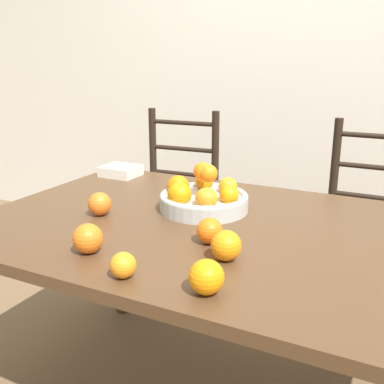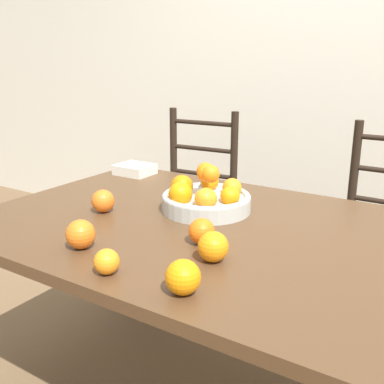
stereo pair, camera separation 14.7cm
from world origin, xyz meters
TOP-DOWN VIEW (x-y plane):
  - wall_back at (0.00, 1.54)m, footprint 8.00×0.06m
  - dining_table at (0.00, 0.00)m, footprint 1.64×1.02m
  - fruit_bowl at (-0.14, 0.11)m, footprint 0.31×0.31m
  - orange_loose_0 at (0.09, -0.23)m, footprint 0.08×0.08m
  - orange_loose_1 at (-0.10, -0.43)m, footprint 0.06×0.06m
  - orange_loose_2 at (-0.27, -0.35)m, footprint 0.08×0.08m
  - orange_loose_3 at (-0.00, -0.15)m, footprint 0.08×0.08m
  - orange_loose_4 at (0.11, -0.41)m, footprint 0.08×0.08m
  - orange_loose_5 at (-0.43, -0.09)m, footprint 0.08×0.08m
  - chair_left at (-0.64, 0.80)m, footprint 0.44×0.42m
  - chair_right at (0.36, 0.80)m, footprint 0.42×0.40m
  - book_stack at (-0.68, 0.38)m, footprint 0.16×0.14m

SIDE VIEW (x-z plane):
  - chair_left at x=-0.64m, z-range -0.01..0.97m
  - chair_right at x=0.36m, z-range -0.01..0.97m
  - dining_table at x=0.00m, z-range 0.28..1.01m
  - book_stack at x=-0.68m, z-range 0.73..0.78m
  - orange_loose_1 at x=-0.10m, z-range 0.73..0.80m
  - orange_loose_3 at x=0.00m, z-range 0.73..0.81m
  - orange_loose_5 at x=-0.43m, z-range 0.73..0.81m
  - orange_loose_4 at x=0.11m, z-range 0.73..0.82m
  - orange_loose_0 at x=0.09m, z-range 0.73..0.82m
  - orange_loose_2 at x=-0.27m, z-range 0.73..0.82m
  - fruit_bowl at x=-0.14m, z-range 0.70..0.87m
  - wall_back at x=0.00m, z-range 0.00..2.60m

